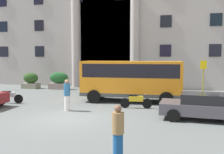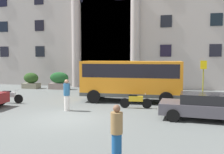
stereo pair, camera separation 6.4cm
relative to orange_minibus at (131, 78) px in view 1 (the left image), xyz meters
The scene contains 13 objects.
ground_plane 6.23m from the orange_minibus, 113.14° to the right, with size 80.00×64.00×0.12m, color #5A5F5D.
office_building_facade 13.95m from the orange_minibus, 101.13° to the left, with size 33.43×9.69×16.86m.
orange_minibus is the anchor object (origin of this frame).
bus_stop_sign 5.21m from the orange_minibus, 19.75° to the left, with size 0.44×0.08×2.84m.
hedge_planter_far_west 4.91m from the orange_minibus, 77.62° to the left, with size 1.56×0.76×1.27m.
hedge_planter_far_east 11.92m from the orange_minibus, 155.67° to the left, with size 1.61×0.94×1.56m.
hedge_planter_entrance_left 9.28m from the orange_minibus, 147.80° to the left, with size 1.98×0.70×1.66m.
parked_compact_extra 6.07m from the orange_minibus, 43.56° to the right, with size 4.46×2.22×1.30m.
motorcycle_far_end 8.39m from the orange_minibus, 162.20° to the right, with size 1.93×0.55×0.89m.
motorcycle_near_kerb 2.56m from the orange_minibus, 74.73° to the right, with size 1.93×0.55×0.89m.
scooter_by_planter 6.11m from the orange_minibus, 24.45° to the right, with size 1.99×0.55×0.89m.
pedestrian_child_trailing 4.99m from the orange_minibus, 129.30° to the right, with size 0.36×0.36×1.81m.
pedestrian_woman_dark_dress 9.97m from the orange_minibus, 83.26° to the right, with size 0.36×0.36×1.68m.
Camera 1 is at (5.00, -11.31, 3.07)m, focal length 39.51 mm.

